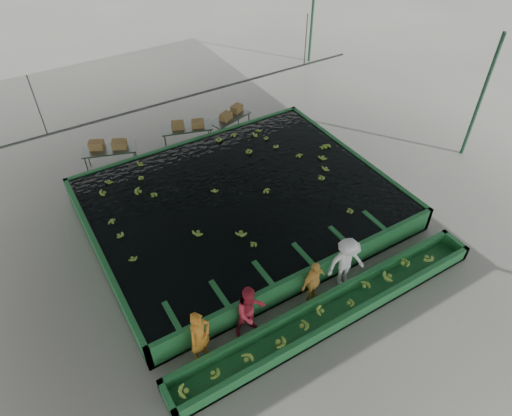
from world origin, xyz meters
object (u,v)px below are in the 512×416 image
box_stack_left (109,148)px  worker_b (250,311)px  packing_table_left (112,159)px  packing_table_mid (188,137)px  worker_d (346,263)px  flotation_tank (241,204)px  box_stack_right (232,115)px  worker_a (200,337)px  worker_c (313,282)px  box_stack_mid (188,127)px  sorting_trough (332,311)px  packing_table_right (230,126)px

box_stack_left → worker_b: bearing=-85.1°
packing_table_left → packing_table_mid: (3.20, -0.12, 0.01)m
worker_d → flotation_tank: bearing=117.5°
worker_b → packing_table_mid: size_ratio=0.85×
box_stack_left → box_stack_right: size_ratio=1.08×
worker_a → box_stack_right: (5.95, 9.12, -0.01)m
worker_c → box_stack_right: bearing=64.6°
flotation_tank → worker_a: size_ratio=5.73×
box_stack_left → box_stack_mid: 3.25m
flotation_tank → box_stack_right: bearing=64.4°
box_stack_right → worker_c: bearing=-104.9°
flotation_tank → worker_b: size_ratio=5.69×
box_stack_mid → sorting_trough: bearing=-91.5°
box_stack_right → flotation_tank: bearing=-115.6°
worker_a → worker_b: bearing=-17.1°
worker_d → sorting_trough: bearing=-129.3°
sorting_trough → worker_b: size_ratio=5.69×
worker_b → packing_table_right: 10.04m
worker_a → packing_table_right: size_ratio=0.92×
flotation_tank → packing_table_left: (-3.00, 4.95, 0.01)m
flotation_tank → packing_table_left: size_ratio=4.94×
flotation_tank → box_stack_left: size_ratio=7.08×
sorting_trough → box_stack_right: box_stack_right is taller
box_stack_left → packing_table_right: bearing=-3.2°
box_stack_left → box_stack_mid: box_stack_mid is taller
worker_a → packing_table_mid: size_ratio=0.84×
worker_c → box_stack_left: worker_c is taller
worker_b → packing_table_right: (4.35, 9.03, -0.45)m
packing_table_left → worker_c: bearing=-72.7°
worker_d → box_stack_left: (-4.05, 9.32, 0.03)m
worker_c → packing_table_mid: bearing=77.5°
packing_table_left → box_stack_mid: (3.25, -0.18, 0.48)m
box_stack_left → worker_d: bearing=-66.5°
sorting_trough → packing_table_left: packing_table_left is taller
sorting_trough → worker_d: (1.06, 0.80, 0.64)m
sorting_trough → worker_b: bearing=159.9°
box_stack_left → box_stack_mid: size_ratio=1.07×
box_stack_mid → flotation_tank: bearing=-93.0°
worker_c → packing_table_mid: size_ratio=0.74×
worker_b → packing_table_mid: (2.38, 9.13, -0.41)m
worker_c → box_stack_left: 9.76m
sorting_trough → box_stack_left: (-2.99, 10.12, 0.67)m
worker_d → packing_table_mid: (-0.86, 9.13, -0.42)m
packing_table_mid → worker_c: bearing=-92.0°
worker_b → box_stack_left: 9.36m
worker_b → flotation_tank: bearing=66.9°
worker_d → packing_table_left: worker_d is taller
worker_c → box_stack_mid: (0.37, 9.07, 0.18)m
packing_table_mid → packing_table_right: 1.97m
worker_c → box_stack_right: (2.42, 9.12, 0.10)m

